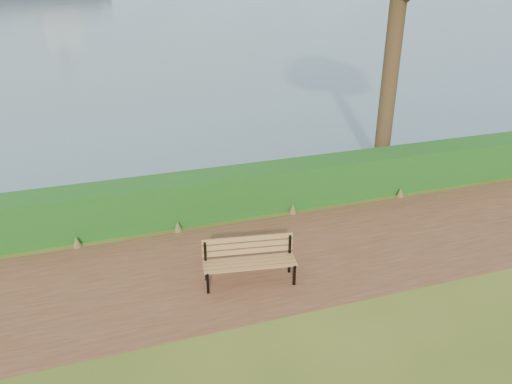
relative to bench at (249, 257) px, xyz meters
name	(u,v)px	position (x,y,z in m)	size (l,w,h in m)	color
ground	(255,273)	(0.17, 0.18, -0.48)	(140.00, 140.00, 0.00)	#3B5016
path	(250,264)	(0.17, 0.48, -0.48)	(40.00, 3.40, 0.01)	#57301D
hedge	(220,194)	(0.17, 2.78, 0.02)	(32.00, 0.85, 1.00)	#144513
bench	(249,257)	(0.00, 0.00, 0.00)	(1.73, 0.74, 0.84)	black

